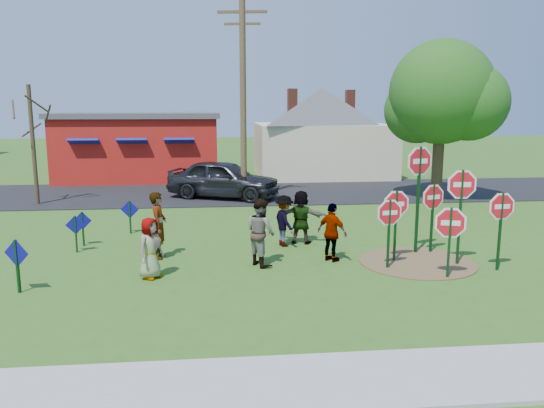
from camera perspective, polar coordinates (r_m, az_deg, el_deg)
The scene contains 27 objects.
ground at distance 15.35m, azimuth -2.03°, elevation -5.73°, with size 120.00×120.00×0.00m, color #355F1B.
sidewalk at distance 8.68m, azimuth 1.34°, elevation -18.81°, with size 22.00×1.80×0.08m, color #9E9E99.
road at distance 26.57m, azimuth -3.70°, elevation 1.23°, with size 120.00×7.50×0.04m, color black.
dirt_patch at distance 15.37m, azimuth 15.32°, elevation -6.04°, with size 3.20×3.20×0.03m, color brown.
red_building at distance 33.10m, azimuth -13.80°, elevation 6.17°, with size 9.40×7.69×3.90m.
cream_house at distance 33.37m, azimuth 5.37°, elevation 8.11°, with size 9.40×9.40×6.50m.
stop_sign_a at distance 14.30m, azimuth 12.51°, elevation -1.54°, with size 0.95×0.17×2.01m.
stop_sign_b at distance 15.86m, azimuth 15.56°, elevation 3.33°, with size 1.11×0.36×3.31m.
stop_sign_c at distance 15.08m, azimuth 19.69°, elevation 0.91°, with size 1.08×0.11×2.77m.
stop_sign_d at distance 16.17m, azimuth 16.93°, elevation 0.22°, with size 0.98×0.32×2.18m.
stop_sign_e at distance 13.93m, azimuth 18.62°, elevation -2.44°, with size 1.03×0.30×1.96m.
stop_sign_f at distance 15.03m, azimuth 23.45°, elevation -0.82°, with size 0.98×0.09×2.21m.
stop_sign_g at distance 15.04m, azimuth 13.20°, elevation -0.63°, with size 1.01×0.12×2.14m.
blue_diamond_a at distance 13.63m, azimuth -25.75°, elevation -5.43°, with size 0.62×0.27×1.29m.
blue_diamond_b at distance 16.71m, azimuth -20.37°, elevation -2.60°, with size 0.58×0.06×1.12m.
blue_diamond_c at distance 17.43m, azimuth -19.70°, elevation -2.11°, with size 0.57×0.09×1.09m.
blue_diamond_d at distance 18.62m, azimuth -15.04°, elevation -0.97°, with size 0.62×0.11×1.15m.
person_a at distance 13.67m, azimuth -12.96°, elevation -4.64°, with size 0.77×0.50×1.57m, color #435D97.
person_b at distance 15.37m, azimuth -12.10°, elevation -2.26°, with size 0.70×0.46×1.92m, color #1D655D.
person_c at distance 14.40m, azimuth -1.20°, elevation -3.02°, with size 0.90×0.70×1.85m, color brown.
person_d at distance 16.37m, azimuth 1.34°, elevation -1.83°, with size 1.03×0.59×1.59m, color #2D2D31.
person_e at distance 14.85m, azimuth 6.48°, elevation -3.07°, with size 0.97×0.40×1.65m, color #4A2C5A.
person_f at distance 16.69m, azimuth 3.14°, elevation -1.40°, with size 1.58×0.50×1.70m, color #205838.
suv at distance 24.91m, azimuth -5.23°, elevation 2.71°, with size 2.11×5.24×1.78m, color #2B2C30.
utility_pole at distance 23.99m, azimuth -3.13°, elevation 11.40°, with size 2.16×0.48×8.88m.
leafy_tree at distance 25.29m, azimuth 18.00°, elevation 10.80°, with size 5.07×4.63×7.21m.
bare_tree_west at distance 25.24m, azimuth -24.43°, elevation 7.47°, with size 1.80×1.80×5.20m.
Camera 1 is at (-0.96, -14.71, 4.29)m, focal length 35.00 mm.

